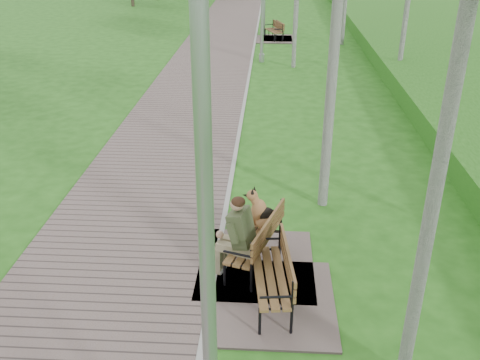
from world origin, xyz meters
name	(u,v)px	position (x,y,z in m)	size (l,w,h in m)	color
walkway	(214,53)	(-1.75, 21.50, 0.02)	(3.50, 67.00, 0.04)	#6D5C58
kerb	(253,54)	(0.00, 21.50, 0.03)	(0.10, 67.00, 0.05)	#999993
bench_main	(251,243)	(0.60, 5.08, 0.49)	(1.97, 2.19, 1.72)	#6D5C58
bench_second	(270,291)	(0.95, 4.14, 0.22)	(1.95, 2.16, 1.19)	#6D5C58
bench_third	(274,36)	(0.92, 24.80, 0.20)	(1.79, 1.99, 1.10)	#6D5C58
bench_far	(276,35)	(1.04, 25.11, 0.19)	(1.67, 1.86, 1.03)	#6D5C58
lamp_post_near	(209,309)	(0.42, 0.83, 2.56)	(0.21, 0.21, 5.47)	#9B9DA3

